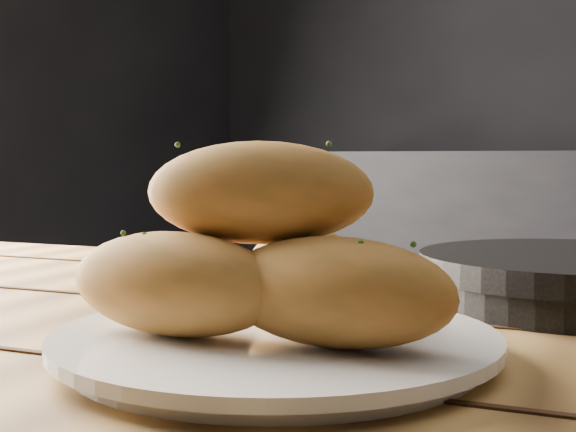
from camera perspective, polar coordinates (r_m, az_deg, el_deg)
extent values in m
cube|color=olive|center=(0.55, 6.85, -11.44)|extent=(1.50, 0.89, 0.04)
cylinder|color=silver|center=(0.51, -0.89, -9.53)|extent=(0.26, 0.26, 0.01)
cylinder|color=silver|center=(0.51, -0.89, -8.66)|extent=(0.28, 0.28, 0.01)
ellipsoid|color=#B67132|center=(0.50, -8.10, -4.78)|extent=(0.16, 0.08, 0.06)
ellipsoid|color=#B67132|center=(0.47, 3.35, -5.41)|extent=(0.15, 0.07, 0.06)
ellipsoid|color=#B67132|center=(0.56, 0.90, -3.85)|extent=(0.09, 0.15, 0.06)
ellipsoid|color=#B67132|center=(0.50, -2.15, 1.68)|extent=(0.15, 0.09, 0.06)
cylinder|color=black|center=(0.74, 19.80, -4.85)|extent=(0.26, 0.26, 0.03)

